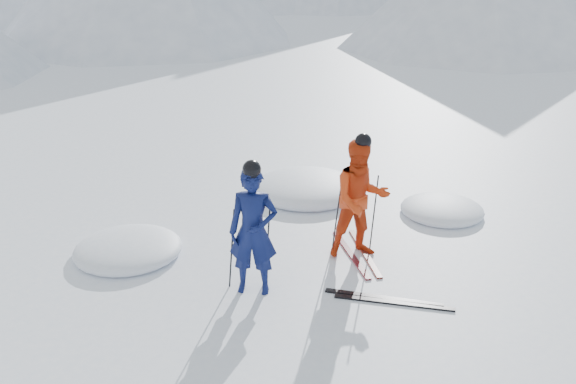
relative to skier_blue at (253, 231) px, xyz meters
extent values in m
plane|color=white|center=(2.57, 0.52, -0.96)|extent=(160.00, 160.00, 0.00)
imported|color=#0C1548|center=(0.00, 0.00, 0.00)|extent=(0.81, 0.65, 1.92)
imported|color=red|center=(1.85, 0.75, 0.02)|extent=(0.97, 0.76, 1.96)
cylinder|color=black|center=(-0.30, 0.15, -0.32)|extent=(0.13, 0.09, 1.28)
cylinder|color=black|center=(0.25, 0.25, -0.32)|extent=(0.13, 0.08, 1.28)
cylinder|color=black|center=(1.55, 1.00, -0.31)|extent=(0.13, 0.10, 1.31)
cylinder|color=black|center=(2.15, 0.90, -0.31)|extent=(0.13, 0.09, 1.31)
cube|color=black|center=(1.73, 0.75, -0.95)|extent=(0.12, 1.70, 0.03)
cube|color=black|center=(1.97, 0.75, -0.95)|extent=(0.18, 1.70, 0.03)
cube|color=black|center=(1.78, -0.63, -0.95)|extent=(1.56, 0.85, 0.03)
cube|color=black|center=(1.88, -0.78, -0.95)|extent=(1.58, 0.79, 0.03)
ellipsoid|color=white|center=(-1.85, 1.57, -0.96)|extent=(1.77, 1.77, 0.39)
ellipsoid|color=white|center=(3.94, 2.00, -0.96)|extent=(1.57, 1.57, 0.34)
ellipsoid|color=white|center=(1.67, 3.56, -0.96)|extent=(2.25, 2.25, 0.49)
camera|label=1|loc=(-1.17, -7.73, 3.77)|focal=38.00mm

